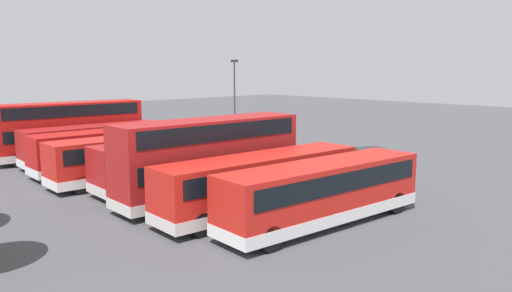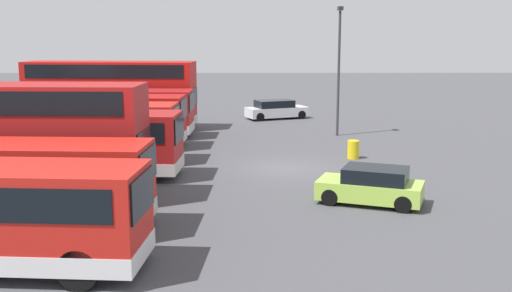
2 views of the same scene
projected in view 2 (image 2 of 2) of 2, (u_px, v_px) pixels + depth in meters
The scene contains 11 objects.
ground_plane at pixel (285, 168), 29.38m from camera, with size 140.00×140.00×0.00m, color #47474C.
bus_double_decker_third at pixel (2, 139), 23.37m from camera, with size 3.04×11.15×4.55m.
bus_single_deck_fourth at pixel (57, 142), 27.33m from camera, with size 3.14×11.28×2.95m.
bus_single_deck_fifth at pixel (60, 130), 30.63m from camera, with size 3.11×11.91×2.95m.
bus_single_deck_sixth at pixel (85, 119), 34.45m from camera, with size 3.07×11.46×2.95m.
bus_single_deck_seventh at pixel (105, 111), 37.80m from camera, with size 2.97×10.99×2.95m.
bus_double_decker_far_end at pixel (110, 93), 41.07m from camera, with size 3.48×11.64×4.55m.
car_hatchback_silver at pixel (371, 186), 23.18m from camera, with size 3.08×4.31×1.43m.
car_small_green at pixel (276, 110), 46.03m from camera, with size 3.32×4.94×1.43m.
lamp_post_tall at pixel (339, 61), 37.81m from camera, with size 0.70×0.30×8.04m.
waste_bin_yellow at pixel (353, 150), 31.55m from camera, with size 0.60×0.60×0.95m, color yellow.
Camera 2 is at (-28.67, 1.62, 6.49)m, focal length 42.55 mm.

